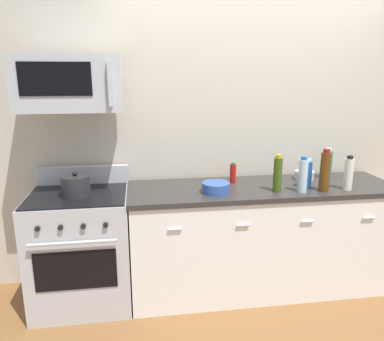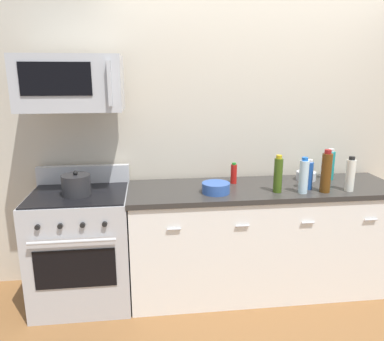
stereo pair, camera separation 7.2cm
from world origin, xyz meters
name	(u,v)px [view 1 (the left image)]	position (x,y,z in m)	size (l,w,h in m)	color
ground_plane	(258,285)	(0.00, 0.00, 0.00)	(6.36, 6.36, 0.00)	brown
back_wall	(250,127)	(0.00, 0.41, 1.35)	(5.30, 0.10, 2.70)	beige
counter_unit	(261,238)	(0.00, 0.00, 0.46)	(2.21, 0.66, 0.92)	white
range_oven	(82,248)	(-1.48, 0.00, 0.47)	(0.76, 0.69, 1.07)	#B7BABF
microwave	(70,83)	(-1.48, 0.05, 1.75)	(0.74, 0.44, 0.40)	#B7BABF
bottle_sparkling_teal	(328,164)	(0.63, 0.15, 1.05)	(0.08, 0.08, 0.27)	#197F7A
bottle_wine_amber	(325,171)	(0.43, -0.19, 1.08)	(0.08, 0.08, 0.34)	#59330F
bottle_hot_sauce_red	(233,173)	(-0.22, 0.13, 1.00)	(0.05, 0.05, 0.18)	#B21914
bottle_vinegar_white	(348,174)	(0.63, -0.19, 1.05)	(0.07, 0.07, 0.28)	silver
bottle_soda_blue	(308,174)	(0.33, -0.10, 1.03)	(0.06, 0.06, 0.24)	#1E4CA5
bottle_olive_oil	(278,174)	(0.06, -0.15, 1.06)	(0.07, 0.07, 0.30)	#385114
bottle_water_clear	(303,175)	(0.25, -0.20, 1.05)	(0.07, 0.07, 0.28)	silver
bowl_steel_prep	(304,175)	(0.42, 0.15, 0.96)	(0.17, 0.17, 0.07)	#B2B5BA
bowl_blue_mixing	(216,187)	(-0.42, -0.11, 0.96)	(0.22, 0.22, 0.08)	#2D519E
stockpot	(76,186)	(-1.48, -0.05, 1.00)	(0.21, 0.21, 0.19)	#262628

